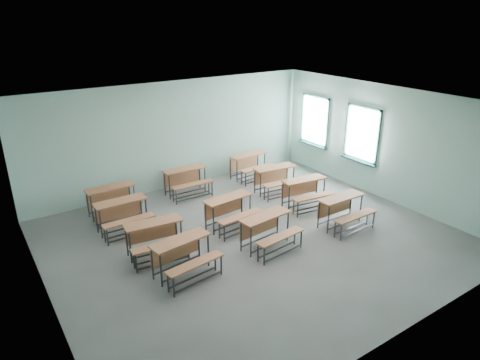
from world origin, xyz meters
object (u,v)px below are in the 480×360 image
Objects in this scene: desk_unit_r1c0 at (155,234)px; desk_unit_r2c0 at (123,212)px; desk_unit_r3c1 at (187,178)px; desk_unit_r0c1 at (268,227)px; desk_unit_r3c0 at (112,197)px; desk_unit_r2c2 at (276,176)px; desk_unit_r3c2 at (250,163)px; desk_unit_r0c0 at (184,252)px; desk_unit_r1c1 at (231,208)px; desk_unit_r1c2 at (306,189)px; desk_unit_r0c2 at (344,207)px.

desk_unit_r1c0 and desk_unit_r2c0 have the same top height.
desk_unit_r2c0 is at bearing 104.04° from desk_unit_r1c0.
desk_unit_r0c1 is at bearing -87.01° from desk_unit_r3c1.
desk_unit_r0c1 is 4.29m from desk_unit_r3c0.
desk_unit_r3c2 is at bearing 93.74° from desk_unit_r2c2.
desk_unit_r0c1 is 2.50m from desk_unit_r1c0.
desk_unit_r3c1 is (1.95, 3.66, 0.00)m from desk_unit_r0c0.
desk_unit_r0c1 is 1.05× the size of desk_unit_r3c1.
desk_unit_r1c1 is 2.37m from desk_unit_r1c2.
desk_unit_r1c0 is at bearing -127.55° from desk_unit_r3c1.
desk_unit_r0c2 is 0.95× the size of desk_unit_r1c1.
desk_unit_r0c0 is 1.06× the size of desk_unit_r3c1.
desk_unit_r3c0 is 1.01× the size of desk_unit_r3c1.
desk_unit_r2c2 is (2.13, 2.40, 0.00)m from desk_unit_r0c1.
desk_unit_r2c0 is at bearing -176.39° from desk_unit_r2c2.
desk_unit_r1c1 and desk_unit_r3c2 have the same top height.
desk_unit_r0c1 is 1.32m from desk_unit_r1c1.
desk_unit_r0c0 is at bearing -73.74° from desk_unit_r1c0.
desk_unit_r0c0 and desk_unit_r1c0 have the same top height.
desk_unit_r1c2 is 3.45m from desk_unit_r3c1.
desk_unit_r1c2 is at bearing -29.08° from desk_unit_r3c0.
desk_unit_r1c1 is 0.98× the size of desk_unit_r1c2.
desk_unit_r3c0 is at bearing 85.34° from desk_unit_r2c0.
desk_unit_r0c1 is 1.06× the size of desk_unit_r2c0.
desk_unit_r1c1 is (2.08, 0.21, 0.00)m from desk_unit_r1c0.
desk_unit_r1c1 is at bearing 25.41° from desk_unit_r0c0.
desk_unit_r2c0 is 0.96× the size of desk_unit_r3c2.
desk_unit_r3c2 is (4.25, 3.74, 0.00)m from desk_unit_r0c0.
desk_unit_r3c1 is (0.04, 2.44, 0.00)m from desk_unit_r1c1.
desk_unit_r1c0 is 0.99× the size of desk_unit_r1c2.
desk_unit_r1c1 is at bearing 12.18° from desk_unit_r1c0.
desk_unit_r1c2 is 1.03× the size of desk_unit_r3c2.
desk_unit_r1c2 and desk_unit_r3c0 have the same top height.
desk_unit_r0c0 is at bearing -116.86° from desk_unit_r3c1.
desk_unit_r2c2 is at bearing -29.88° from desk_unit_r3c1.
desk_unit_r0c2 is (2.18, -0.21, 0.00)m from desk_unit_r0c1.
desk_unit_r3c0 is at bearing -174.53° from desk_unit_r3c1.
desk_unit_r3c0 is at bearing 129.19° from desk_unit_r1c1.
desk_unit_r0c2 and desk_unit_r3c0 have the same top height.
desk_unit_r0c2 is 1.00× the size of desk_unit_r2c0.
desk_unit_r2c0 is at bearing 170.88° from desk_unit_r1c2.
desk_unit_r0c2 and desk_unit_r1c1 have the same top height.
desk_unit_r2c2 is at bearing 20.48° from desk_unit_r1c1.
desk_unit_r1c0 is at bearing 92.58° from desk_unit_r0c0.
desk_unit_r1c0 is 4.45m from desk_unit_r1c2.
desk_unit_r3c0 is at bearing 139.80° from desk_unit_r0c2.
desk_unit_r1c1 is 1.00× the size of desk_unit_r3c2.
desk_unit_r1c2 is at bearing -46.49° from desk_unit_r3c1.
desk_unit_r0c1 is at bearing -124.21° from desk_unit_r3c2.
desk_unit_r3c0 is 2.25m from desk_unit_r3c1.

